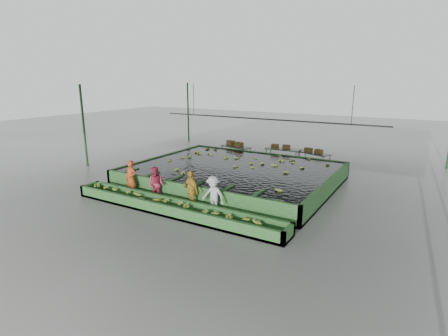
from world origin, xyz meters
The scene contains 21 objects.
ground centered at (0.00, 0.00, 0.00)m, with size 80.00×80.00×0.00m, color gray.
shed_roof centered at (0.00, 0.00, 5.00)m, with size 20.00×22.00×0.04m, color gray.
shed_posts centered at (0.00, 0.00, 2.50)m, with size 20.00×22.00×5.00m, color #1F4F25, non-canonical shape.
flotation_tank centered at (0.00, 1.50, 0.45)m, with size 10.00×8.00×0.90m, color #357031, non-canonical shape.
tank_water centered at (0.00, 1.50, 0.85)m, with size 9.70×7.70×0.00m, color black.
sorting_trough centered at (0.00, -3.60, 0.25)m, with size 10.00×1.00×0.50m, color #357031, non-canonical shape.
cableway_rail centered at (0.00, 5.00, 3.00)m, with size 0.08×0.08×14.00m, color #59605B.
rail_hanger_left centered at (-5.00, 5.00, 4.00)m, with size 0.04×0.04×2.00m, color #59605B.
rail_hanger_right centered at (5.00, 5.00, 4.00)m, with size 0.04×0.04×2.00m, color #59605B.
worker_a centered at (-3.04, -2.80, 0.83)m, with size 0.61×0.40×1.66m, color #DA5520.
worker_b centered at (-1.53, -2.80, 0.78)m, with size 0.76×0.59×1.56m, color #CD3757.
worker_c centered at (0.37, -2.80, 0.83)m, with size 0.97×0.40×1.65m, color gold.
worker_d centered at (1.47, -2.80, 0.79)m, with size 1.02×0.59×1.58m, color silver.
packing_table_left centered at (-2.45, 6.21, 0.47)m, with size 2.07×0.83×0.94m, color #59605B, non-canonical shape.
packing_table_mid centered at (0.65, 6.77, 0.50)m, with size 2.19×0.87×0.99m, color #59605B, non-canonical shape.
packing_table_right centered at (2.62, 6.87, 0.46)m, with size 2.02×0.81×0.92m, color #59605B, non-canonical shape.
box_stack_left centered at (-2.59, 6.26, 0.94)m, with size 1.38×0.38×0.30m, color brown, non-canonical shape.
box_stack_mid centered at (0.51, 6.69, 1.00)m, with size 1.19×0.33×0.26m, color brown, non-canonical shape.
box_stack_right centered at (2.59, 6.82, 0.92)m, with size 1.16×0.32×0.25m, color brown, non-canonical shape.
floating_bananas centered at (0.00, 2.30, 0.85)m, with size 9.50×6.47×0.13m, color #91A639, non-canonical shape.
trough_bananas centered at (0.00, -3.60, 0.40)m, with size 8.69×0.58×0.12m, color #91A639, non-canonical shape.
Camera 1 is at (8.59, -13.92, 5.27)m, focal length 28.00 mm.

